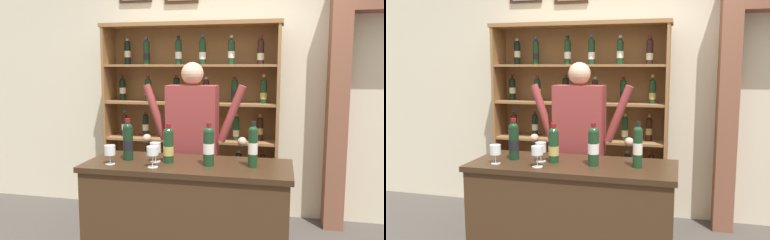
% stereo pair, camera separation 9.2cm
% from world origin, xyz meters
% --- Properties ---
extents(back_wall, '(12.00, 0.19, 3.02)m').
position_xyz_m(back_wall, '(-0.00, 1.68, 1.51)').
color(back_wall, beige).
rests_on(back_wall, ground).
extents(wine_shelf, '(1.90, 0.36, 2.12)m').
position_xyz_m(wine_shelf, '(-0.40, 1.32, 1.11)').
color(wine_shelf, olive).
rests_on(wine_shelf, ground).
extents(tasting_counter, '(1.54, 0.61, 0.96)m').
position_xyz_m(tasting_counter, '(-0.12, -0.00, 0.48)').
color(tasting_counter, '#422B19').
rests_on(tasting_counter, ground).
extents(shopkeeper, '(0.94, 0.22, 1.71)m').
position_xyz_m(shopkeeper, '(-0.21, 0.55, 1.07)').
color(shopkeeper, '#2D3347').
rests_on(shopkeeper, ground).
extents(tasting_bottle_vin_santo, '(0.08, 0.08, 0.32)m').
position_xyz_m(tasting_bottle_vin_santo, '(-0.60, 0.01, 1.11)').
color(tasting_bottle_vin_santo, black).
rests_on(tasting_bottle_vin_santo, tasting_counter).
extents(tasting_bottle_bianco, '(0.08, 0.08, 0.29)m').
position_xyz_m(tasting_bottle_bianco, '(-0.27, -0.01, 1.10)').
color(tasting_bottle_bianco, '#19381E').
rests_on(tasting_bottle_bianco, tasting_counter).
extents(tasting_bottle_prosecco, '(0.08, 0.08, 0.31)m').
position_xyz_m(tasting_bottle_prosecco, '(0.04, -0.03, 1.11)').
color(tasting_bottle_prosecco, '#19381E').
rests_on(tasting_bottle_prosecco, tasting_counter).
extents(tasting_bottle_chianti, '(0.07, 0.07, 0.33)m').
position_xyz_m(tasting_bottle_chianti, '(0.36, -0.01, 1.12)').
color(tasting_bottle_chianti, '#19381E').
rests_on(tasting_bottle_chianti, tasting_counter).
extents(wine_glass_spare, '(0.08, 0.08, 0.14)m').
position_xyz_m(wine_glass_spare, '(-0.67, -0.16, 1.06)').
color(wine_glass_spare, silver).
rests_on(wine_glass_spare, tasting_counter).
extents(wine_glass_center, '(0.08, 0.08, 0.15)m').
position_xyz_m(wine_glass_center, '(-0.37, -0.01, 1.06)').
color(wine_glass_center, silver).
rests_on(wine_glass_center, tasting_counter).
extents(wine_glass_left, '(0.08, 0.08, 0.15)m').
position_xyz_m(wine_glass_left, '(-0.34, -0.17, 1.07)').
color(wine_glass_left, silver).
rests_on(wine_glass_left, tasting_counter).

